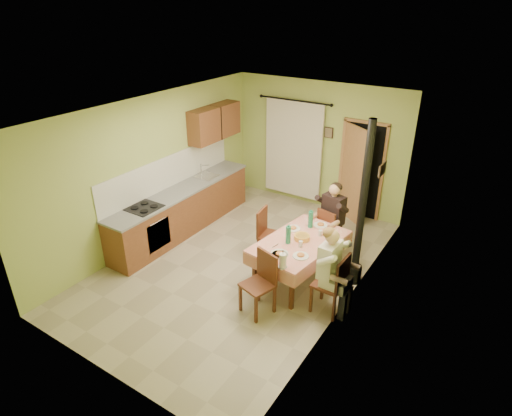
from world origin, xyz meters
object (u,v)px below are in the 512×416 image
Objects in this scene: chair_far at (329,240)px; chair_left at (271,245)px; chair_near at (258,295)px; chair_right at (329,295)px; stove_flue at (360,228)px; dining_table at (299,260)px; man_far at (332,211)px; man_right at (331,262)px.

chair_left reaches higher than chair_far.
chair_right is (0.90, 0.60, 0.00)m from chair_near.
chair_near is 1.94m from stove_flue.
chair_right is 1.68m from chair_left.
dining_table is 1.85× the size of chair_left.
dining_table is 1.31× the size of man_far.
chair_near reaches higher than chair_far.
chair_left is 1.77m from man_right.
chair_right is at bearing -52.73° from man_far.
man_right is (0.66, -1.51, 0.59)m from chair_far.
man_far reaches higher than chair_left.
man_far is at bearing 140.61° from stove_flue.
chair_near is at bearing -89.20° from dining_table.
chair_right reaches higher than chair_near.
chair_near is 1.22m from man_right.
man_far and man_right have the same top height.
dining_table is 1.04m from chair_far.
stove_flue is (0.82, 0.46, 0.64)m from dining_table.
chair_far is 1.75m from man_right.
man_right is at bearing -53.19° from man_far.
man_far is 0.94m from stove_flue.
chair_right reaches higher than chair_left.
chair_left is at bearing 65.00° from chair_right.
dining_table is 1.02m from man_right.
dining_table is 0.79m from chair_left.
dining_table is 1.93× the size of chair_far.
dining_table is at bearing -81.78° from chair_far.
chair_right is at bearing -52.46° from chair_far.
stove_flue reaches higher than man_right.
man_far reaches higher than chair_far.
chair_near is (-0.23, -2.11, 0.00)m from chair_far.
dining_table is at bearing 60.00° from chair_left.
man_far is (0.10, 1.05, 0.50)m from dining_table.
chair_near is 1.01× the size of chair_left.
man_right is at bearing 54.54° from chair_left.
man_right is at bearing -24.37° from dining_table.
chair_right is 0.72× the size of man_right.
man_far reaches higher than chair_right.
man_right is (0.88, 0.60, 0.59)m from chair_near.
chair_near is at bearing 125.64° from chair_right.
chair_far is at bearing 141.31° from stove_flue.
man_right is (0.75, -0.47, 0.50)m from dining_table.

